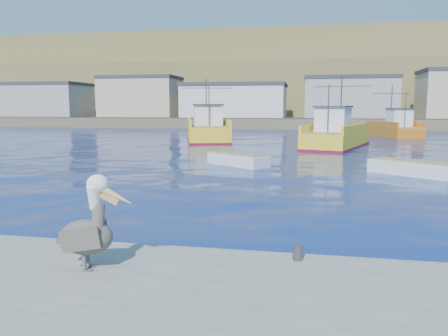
# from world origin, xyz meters

# --- Properties ---
(ground) EXTENTS (260.00, 260.00, 0.00)m
(ground) POSITION_xyz_m (0.00, 0.00, 0.00)
(ground) COLOR #071657
(ground) RESTS_ON ground
(dock_bollards) EXTENTS (36.20, 0.20, 0.30)m
(dock_bollards) POSITION_xyz_m (0.60, -3.40, 0.65)
(dock_bollards) COLOR #4C4C4C
(dock_bollards) RESTS_ON dock
(far_shore) EXTENTS (200.00, 81.00, 24.00)m
(far_shore) POSITION_xyz_m (0.00, 109.20, 8.98)
(far_shore) COLOR brown
(far_shore) RESTS_ON ground
(trawler_yellow_a) EXTENTS (7.36, 12.84, 6.63)m
(trawler_yellow_a) POSITION_xyz_m (-7.42, 33.42, 1.09)
(trawler_yellow_a) COLOR yellow
(trawler_yellow_a) RESTS_ON ground
(trawler_yellow_b) EXTENTS (6.74, 11.23, 6.43)m
(trawler_yellow_b) POSITION_xyz_m (5.60, 27.67, 1.00)
(trawler_yellow_b) COLOR yellow
(trawler_yellow_b) RESTS_ON ground
(boat_orange) EXTENTS (5.49, 9.29, 6.13)m
(boat_orange) POSITION_xyz_m (13.32, 43.24, 1.05)
(boat_orange) COLOR #CB6A18
(boat_orange) RESTS_ON ground
(skiff_mid) EXTENTS (4.12, 3.62, 0.89)m
(skiff_mid) POSITION_xyz_m (-1.02, 14.18, 0.29)
(skiff_mid) COLOR silver
(skiff_mid) RESTS_ON ground
(skiff_extra) EXTENTS (4.33, 3.87, 0.94)m
(skiff_extra) POSITION_xyz_m (8.55, 12.17, 0.30)
(skiff_extra) COLOR silver
(skiff_extra) RESTS_ON ground
(pelican) EXTENTS (1.47, 0.75, 1.81)m
(pelican) POSITION_xyz_m (-0.84, -4.63, 1.27)
(pelican) COLOR #595451
(pelican) RESTS_ON dock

